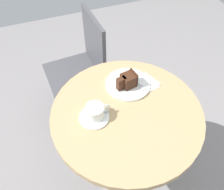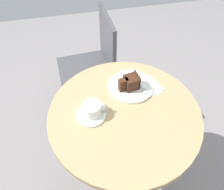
{
  "view_description": "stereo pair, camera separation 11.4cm",
  "coord_description": "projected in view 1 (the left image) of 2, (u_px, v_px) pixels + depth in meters",
  "views": [
    {
      "loc": [
        -0.3,
        -0.61,
        1.64
      ],
      "look_at": [
        -0.04,
        0.09,
        0.78
      ],
      "focal_mm": 38.0,
      "sensor_mm": 36.0,
      "label": 1
    },
    {
      "loc": [
        -0.19,
        -0.64,
        1.64
      ],
      "look_at": [
        -0.04,
        0.09,
        0.78
      ],
      "focal_mm": 38.0,
      "sensor_mm": 36.0,
      "label": 2
    }
  ],
  "objects": [
    {
      "name": "saucer",
      "position": [
        94.0,
        117.0,
        1.1
      ],
      "size": [
        0.14,
        0.14,
        0.01
      ],
      "color": "silver",
      "rests_on": "cafe_table"
    },
    {
      "name": "ground_plane",
      "position": [
        122.0,
        174.0,
        1.69
      ],
      "size": [
        4.4,
        4.4,
        0.01
      ],
      "primitive_type": "cube",
      "color": "gray",
      "rests_on": "ground"
    },
    {
      "name": "fork",
      "position": [
        138.0,
        84.0,
        1.22
      ],
      "size": [
        0.05,
        0.14,
        0.0
      ],
      "rotation": [
        0.0,
        0.0,
        4.96
      ],
      "color": "#B7B7BC",
      "rests_on": "cake_plate"
    },
    {
      "name": "cake_slice",
      "position": [
        128.0,
        81.0,
        1.19
      ],
      "size": [
        0.11,
        0.08,
        0.08
      ],
      "rotation": [
        0.0,
        0.0,
        3.32
      ],
      "color": "#422619",
      "rests_on": "cake_plate"
    },
    {
      "name": "coffee_cup",
      "position": [
        95.0,
        111.0,
        1.08
      ],
      "size": [
        0.12,
        0.09,
        0.06
      ],
      "color": "silver",
      "rests_on": "saucer"
    },
    {
      "name": "cafe_table",
      "position": [
        126.0,
        126.0,
        1.22
      ],
      "size": [
        0.73,
        0.73,
        0.74
      ],
      "color": "tan",
      "rests_on": "ground"
    },
    {
      "name": "cafe_chair",
      "position": [
        84.0,
        63.0,
        1.7
      ],
      "size": [
        0.4,
        0.4,
        0.85
      ],
      "rotation": [
        0.0,
        0.0,
        4.78
      ],
      "color": "#4C4C51",
      "rests_on": "ground"
    },
    {
      "name": "napkin",
      "position": [
        145.0,
        84.0,
        1.24
      ],
      "size": [
        0.16,
        0.15,
        0.0
      ],
      "rotation": [
        0.0,
        0.0,
        0.23
      ],
      "color": "silver",
      "rests_on": "cafe_table"
    },
    {
      "name": "teaspoon",
      "position": [
        101.0,
        111.0,
        1.11
      ],
      "size": [
        0.09,
        0.06,
        0.0
      ],
      "rotation": [
        0.0,
        0.0,
        5.74
      ],
      "color": "#B7B7BC",
      "rests_on": "saucer"
    },
    {
      "name": "cake_plate",
      "position": [
        128.0,
        84.0,
        1.23
      ],
      "size": [
        0.23,
        0.23,
        0.01
      ],
      "color": "silver",
      "rests_on": "cafe_table"
    }
  ]
}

